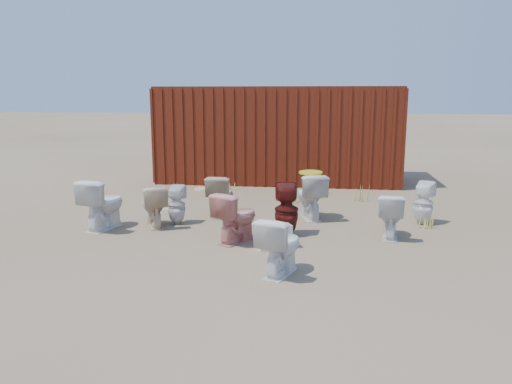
# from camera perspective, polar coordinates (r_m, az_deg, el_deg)

# --- Properties ---
(ground) EXTENTS (100.00, 100.00, 0.00)m
(ground) POSITION_cam_1_polar(r_m,az_deg,el_deg) (8.21, -0.54, -4.57)
(ground) COLOR brown
(ground) RESTS_ON ground
(shipping_container) EXTENTS (6.00, 2.40, 2.40)m
(shipping_container) POSITION_cam_1_polar(r_m,az_deg,el_deg) (13.11, 2.63, 6.67)
(shipping_container) COLOR #49150C
(shipping_container) RESTS_ON ground
(toilet_front_a) EXTENTS (0.65, 0.92, 0.86)m
(toilet_front_a) POSITION_cam_1_polar(r_m,az_deg,el_deg) (8.69, -17.07, -1.28)
(toilet_front_a) COLOR white
(toilet_front_a) RESTS_ON ground
(toilet_front_pink) EXTENTS (0.75, 0.88, 0.78)m
(toilet_front_pink) POSITION_cam_1_polar(r_m,az_deg,el_deg) (7.59, -2.28, -2.85)
(toilet_front_pink) COLOR #E49184
(toilet_front_pink) RESTS_ON ground
(toilet_front_c) EXTENTS (0.64, 0.83, 0.75)m
(toilet_front_c) POSITION_cam_1_polar(r_m,az_deg,el_deg) (6.25, 2.80, -6.11)
(toilet_front_c) COLOR white
(toilet_front_c) RESTS_ON ground
(toilet_front_maroon) EXTENTS (0.42, 0.43, 0.84)m
(toilet_front_maroon) POSITION_cam_1_polar(r_m,az_deg,el_deg) (7.92, 3.50, -2.06)
(toilet_front_maroon) COLOR #53130E
(toilet_front_maroon) RESTS_ON ground
(toilet_front_e) EXTENTS (0.48, 0.74, 0.71)m
(toilet_front_e) POSITION_cam_1_polar(r_m,az_deg,el_deg) (8.10, 15.10, -2.59)
(toilet_front_e) COLOR white
(toilet_front_e) RESTS_ON ground
(toilet_back_a) EXTENTS (0.31, 0.31, 0.68)m
(toilet_back_a) POSITION_cam_1_polar(r_m,az_deg,el_deg) (8.74, -9.06, -1.47)
(toilet_back_a) COLOR white
(toilet_back_a) RESTS_ON ground
(toilet_back_beige_left) EXTENTS (0.68, 0.81, 0.72)m
(toilet_back_beige_left) POSITION_cam_1_polar(r_m,az_deg,el_deg) (8.64, -11.58, -1.56)
(toilet_back_beige_left) COLOR beige
(toilet_back_beige_left) RESTS_ON ground
(toilet_back_beige_right) EXTENTS (0.46, 0.77, 0.77)m
(toilet_back_beige_right) POSITION_cam_1_polar(r_m,az_deg,el_deg) (9.20, -4.01, -0.40)
(toilet_back_beige_right) COLOR #C4AE8F
(toilet_back_beige_right) RESTS_ON ground
(toilet_back_yellowlid) EXTENTS (0.68, 0.91, 0.83)m
(toilet_back_yellowlid) POSITION_cam_1_polar(r_m,az_deg,el_deg) (9.05, 6.21, -0.45)
(toilet_back_yellowlid) COLOR white
(toilet_back_yellowlid) RESTS_ON ground
(toilet_back_e) EXTENTS (0.45, 0.46, 0.75)m
(toilet_back_e) POSITION_cam_1_polar(r_m,az_deg,el_deg) (9.08, 18.59, -1.21)
(toilet_back_e) COLOR white
(toilet_back_e) RESTS_ON ground
(yellow_lid) EXTENTS (0.42, 0.53, 0.02)m
(yellow_lid) POSITION_cam_1_polar(r_m,az_deg,el_deg) (8.98, 6.27, 2.23)
(yellow_lid) COLOR gold
(yellow_lid) RESTS_ON toilet_back_yellowlid
(loose_tank) EXTENTS (0.54, 0.40, 0.35)m
(loose_tank) POSITION_cam_1_polar(r_m,az_deg,el_deg) (7.30, 2.10, -5.16)
(loose_tank) COLOR silver
(loose_tank) RESTS_ON ground
(loose_lid_near) EXTENTS (0.48, 0.57, 0.02)m
(loose_lid_near) POSITION_cam_1_polar(r_m,az_deg,el_deg) (11.87, -6.14, 0.35)
(loose_lid_near) COLOR beige
(loose_lid_near) RESTS_ON ground
(loose_lid_far) EXTENTS (0.58, 0.59, 0.02)m
(loose_lid_far) POSITION_cam_1_polar(r_m,az_deg,el_deg) (9.98, -9.94, -1.83)
(loose_lid_far) COLOR #C2B28C
(loose_lid_far) RESTS_ON ground
(weed_clump_a) EXTENTS (0.36, 0.36, 0.33)m
(weed_clump_a) POSITION_cam_1_polar(r_m,az_deg,el_deg) (11.13, -9.40, 0.35)
(weed_clump_a) COLOR #ABA844
(weed_clump_a) RESTS_ON ground
(weed_clump_b) EXTENTS (0.32, 0.32, 0.28)m
(weed_clump_b) POSITION_cam_1_polar(r_m,az_deg,el_deg) (10.38, 4.15, -0.45)
(weed_clump_b) COLOR #ABA844
(weed_clump_b) RESTS_ON ground
(weed_clump_c) EXTENTS (0.36, 0.36, 0.33)m
(weed_clump_c) POSITION_cam_1_polar(r_m,az_deg,el_deg) (10.76, 12.03, -0.13)
(weed_clump_c) COLOR #ABA844
(weed_clump_c) RESTS_ON ground
(weed_clump_d) EXTENTS (0.30, 0.30, 0.24)m
(weed_clump_d) POSITION_cam_1_polar(r_m,az_deg,el_deg) (11.70, -2.85, 0.79)
(weed_clump_d) COLOR #ABA844
(weed_clump_d) RESTS_ON ground
(weed_clump_e) EXTENTS (0.34, 0.34, 0.32)m
(weed_clump_e) POSITION_cam_1_polar(r_m,az_deg,el_deg) (11.41, 7.75, 0.62)
(weed_clump_e) COLOR #ABA844
(weed_clump_e) RESTS_ON ground
(weed_clump_f) EXTENTS (0.28, 0.28, 0.25)m
(weed_clump_f) POSITION_cam_1_polar(r_m,az_deg,el_deg) (8.96, 18.66, -3.01)
(weed_clump_f) COLOR #ABA844
(weed_clump_f) RESTS_ON ground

